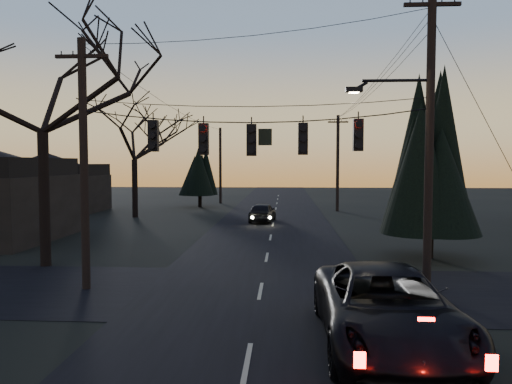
# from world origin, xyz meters

# --- Properties ---
(main_road) EXTENTS (8.00, 120.00, 0.02)m
(main_road) POSITION_xyz_m (0.00, 20.00, 0.01)
(main_road) COLOR black
(main_road) RESTS_ON ground
(cross_road) EXTENTS (60.00, 7.00, 0.02)m
(cross_road) POSITION_xyz_m (0.00, 10.00, 0.01)
(cross_road) COLOR black
(cross_road) RESTS_ON ground
(utility_pole_right) EXTENTS (5.00, 0.30, 10.00)m
(utility_pole_right) POSITION_xyz_m (5.50, 10.00, 0.00)
(utility_pole_right) COLOR black
(utility_pole_right) RESTS_ON ground
(utility_pole_left) EXTENTS (1.80, 0.30, 8.50)m
(utility_pole_left) POSITION_xyz_m (-6.00, 10.00, 0.00)
(utility_pole_left) COLOR black
(utility_pole_left) RESTS_ON ground
(utility_pole_far_r) EXTENTS (1.80, 0.30, 8.50)m
(utility_pole_far_r) POSITION_xyz_m (5.50, 38.00, 0.00)
(utility_pole_far_r) COLOR black
(utility_pole_far_r) RESTS_ON ground
(utility_pole_far_l) EXTENTS (0.30, 0.30, 8.00)m
(utility_pole_far_l) POSITION_xyz_m (-6.00, 46.00, 0.00)
(utility_pole_far_l) COLOR black
(utility_pole_far_l) RESTS_ON ground
(span_signal_assembly) EXTENTS (11.50, 0.44, 1.68)m
(span_signal_assembly) POSITION_xyz_m (-0.24, 10.00, 5.17)
(span_signal_assembly) COLOR black
(span_signal_assembly) RESTS_ON ground
(bare_tree_left) EXTENTS (10.72, 10.72, 11.20)m
(bare_tree_left) POSITION_xyz_m (-9.22, 13.64, 7.83)
(bare_tree_left) COLOR black
(bare_tree_left) RESTS_ON ground
(evergreen_right) EXTENTS (3.93, 3.93, 7.68)m
(evergreen_right) POSITION_xyz_m (7.40, 16.36, 4.43)
(evergreen_right) COLOR black
(evergreen_right) RESTS_ON ground
(bare_tree_dist) EXTENTS (7.52, 7.52, 9.14)m
(bare_tree_dist) POSITION_xyz_m (-11.01, 32.13, 6.39)
(bare_tree_dist) COLOR black
(bare_tree_dist) RESTS_ON ground
(evergreen_dist) EXTENTS (3.17, 3.17, 6.15)m
(evergreen_dist) POSITION_xyz_m (-7.43, 41.47, 3.66)
(evergreen_dist) COLOR black
(evergreen_dist) RESTS_ON ground
(house_left_far) EXTENTS (9.00, 7.00, 5.20)m
(house_left_far) POSITION_xyz_m (-20.00, 36.00, 2.60)
(house_left_far) COLOR black
(house_left_far) RESTS_ON ground
(suv_near) EXTENTS (3.08, 6.60, 1.83)m
(suv_near) POSITION_xyz_m (3.20, 5.10, 0.91)
(suv_near) COLOR black
(suv_near) RESTS_ON ground
(sedan_oncoming_a) EXTENTS (2.06, 4.27, 1.40)m
(sedan_oncoming_a) POSITION_xyz_m (-0.80, 29.56, 0.70)
(sedan_oncoming_a) COLOR black
(sedan_oncoming_a) RESTS_ON ground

